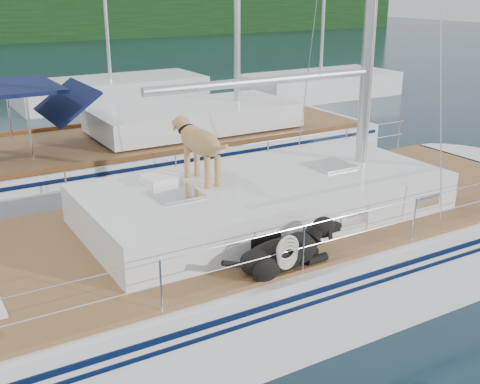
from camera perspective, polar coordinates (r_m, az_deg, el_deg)
ground at (r=8.99m, az=-2.12°, el=-10.59°), size 120.00×120.00×0.00m
main_sailboat at (r=8.71m, az=-1.64°, el=-6.59°), size 12.00×3.80×14.01m
neighbor_sailboat at (r=14.27m, az=-8.21°, el=3.38°), size 11.00×3.50×13.30m
bg_boat_center at (r=24.47m, az=-12.11°, el=9.31°), size 7.20×3.00×11.65m
bg_boat_east at (r=25.64m, az=7.61°, el=10.01°), size 6.40×3.00×11.65m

